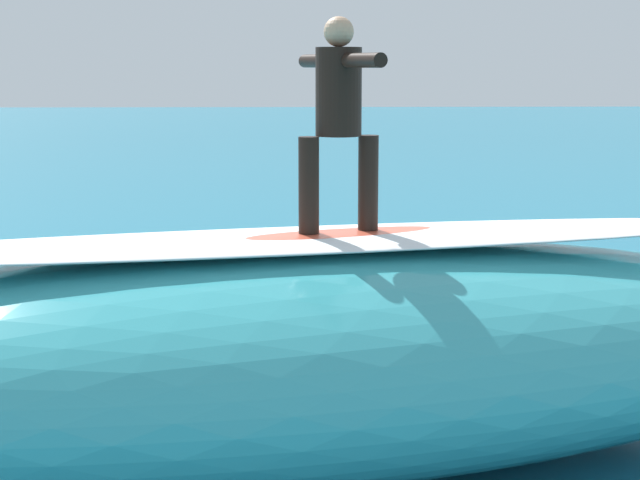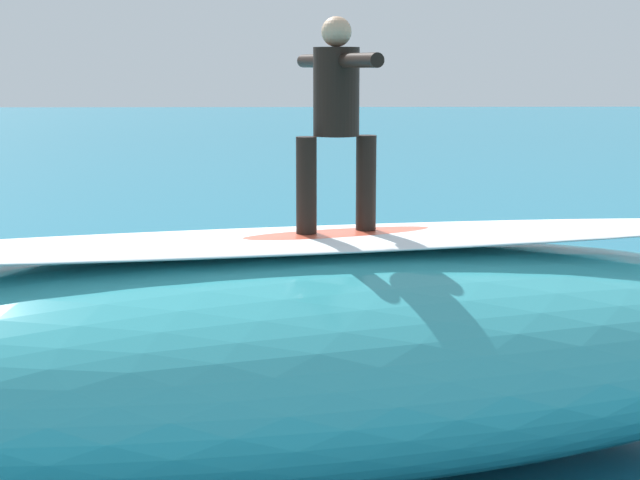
% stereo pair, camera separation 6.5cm
% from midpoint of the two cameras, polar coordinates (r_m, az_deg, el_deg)
% --- Properties ---
extents(ground_plane, '(120.00, 120.00, 0.00)m').
position_cam_midpoint_polar(ground_plane, '(10.08, 0.37, -6.17)').
color(ground_plane, teal).
extents(wave_crest, '(8.90, 4.72, 1.54)m').
position_cam_midpoint_polar(wave_crest, '(7.16, -1.27, -6.40)').
color(wave_crest, teal).
rests_on(wave_crest, ground_plane).
extents(wave_foam_lip, '(7.26, 2.51, 0.08)m').
position_cam_midpoint_polar(wave_foam_lip, '(6.98, -1.30, -0.01)').
color(wave_foam_lip, white).
rests_on(wave_foam_lip, wave_crest).
extents(surfboard_riding, '(2.16, 1.17, 0.09)m').
position_cam_midpoint_polar(surfboard_riding, '(7.05, 1.18, 0.12)').
color(surfboard_riding, '#E0563D').
rests_on(surfboard_riding, wave_crest).
extents(surfer_riding, '(0.55, 1.33, 1.45)m').
position_cam_midpoint_polar(surfer_riding, '(6.96, 1.20, 7.34)').
color(surfer_riding, black).
rests_on(surfer_riding, surfboard_riding).
extents(surfboard_paddling, '(2.11, 1.86, 0.06)m').
position_cam_midpoint_polar(surfboard_paddling, '(11.70, -0.39, -3.77)').
color(surfboard_paddling, '#33B2D1').
rests_on(surfboard_paddling, ground_plane).
extents(surfer_paddling, '(1.30, 1.13, 0.28)m').
position_cam_midpoint_polar(surfer_paddling, '(11.74, -0.85, -2.96)').
color(surfer_paddling, black).
rests_on(surfer_paddling, surfboard_paddling).
extents(foam_patch_near, '(0.75, 0.52, 0.13)m').
position_cam_midpoint_polar(foam_patch_near, '(13.29, 12.89, -2.24)').
color(foam_patch_near, white).
rests_on(foam_patch_near, ground_plane).
extents(foam_patch_mid, '(0.72, 0.94, 0.12)m').
position_cam_midpoint_polar(foam_patch_mid, '(8.94, 16.31, -8.23)').
color(foam_patch_mid, white).
rests_on(foam_patch_mid, ground_plane).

